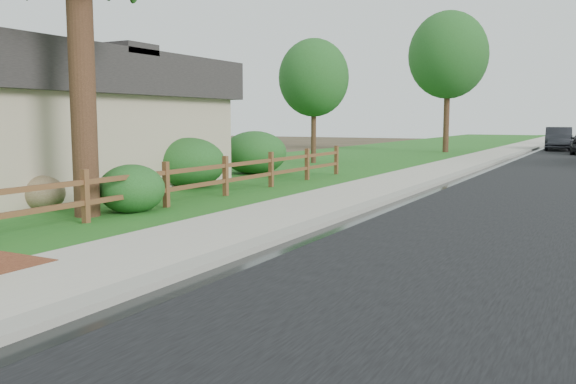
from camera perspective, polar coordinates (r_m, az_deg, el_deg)
The scene contains 15 objects.
ground at distance 7.99m, azimuth -15.04°, elevation -8.25°, with size 120.00×120.00×0.00m, color #39311F.
curb at distance 40.94m, azimuth 21.28°, elevation 3.55°, with size 0.40×90.00×0.12m, color gray.
wet_gutter at distance 40.90m, azimuth 21.77°, elevation 3.47°, with size 0.50×90.00×0.00m, color black.
sidewalk at distance 41.12m, azimuth 19.48°, elevation 3.62°, with size 2.20×90.00×0.10m, color #A79F92.
grass_strip at distance 41.45m, azimuth 16.88°, elevation 3.71°, with size 1.60×90.00×0.06m, color #165018.
lawn_near at distance 42.78m, azimuth 10.03°, elevation 3.97°, with size 9.00×90.00×0.04m, color #165018.
ranch_fence at distance 15.02m, azimuth -8.43°, elevation 1.27°, with size 0.12×16.92×1.10m.
house at distance 20.62m, azimuth -24.32°, elevation 6.29°, with size 10.60×9.60×4.05m.
dark_car_far at distance 44.55m, azimuth 23.97°, elevation 4.59°, with size 1.62×4.65×1.53m, color black.
boulder at distance 14.79m, azimuth -22.07°, elevation -0.09°, with size 1.19×0.90×0.80m, color brown.
shrub_a at distance 13.69m, azimuth -14.42°, elevation 0.27°, with size 1.44×1.44×1.08m, color #1D4518.
shrub_b at distance 18.47m, azimuth -9.23°, elevation 2.71°, with size 2.16×2.16×1.51m, color #1D4518.
shrub_d at distance 22.79m, azimuth -3.14°, elevation 3.69°, with size 2.39×2.39×1.63m, color #1D4518.
tree_near_left at distance 28.40m, azimuth 2.43°, elevation 10.62°, with size 3.23×3.23×5.73m.
tree_mid_left at distance 39.19m, azimuth 14.77°, elevation 12.27°, with size 4.81×4.81×8.60m.
Camera 1 is at (5.33, -5.60, 2.04)m, focal length 38.00 mm.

